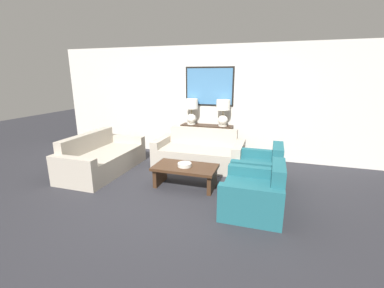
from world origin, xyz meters
TOP-DOWN VIEW (x-y plane):
  - ground_plane at (0.00, 0.00)m, footprint 20.00×20.00m
  - back_wall at (0.00, 2.44)m, footprint 8.06×0.12m
  - console_table at (0.00, 2.19)m, footprint 1.23×0.35m
  - table_lamp_left at (-0.39, 2.19)m, footprint 0.32×0.32m
  - table_lamp_right at (0.39, 2.19)m, footprint 0.32×0.32m
  - couch_by_back_wall at (0.00, 1.55)m, footprint 1.92×0.93m
  - couch_by_side at (-1.84, 0.59)m, footprint 0.93×1.92m
  - coffee_table at (0.08, 0.37)m, footprint 1.12×0.62m
  - decorative_bowl at (0.07, 0.35)m, footprint 0.25×0.25m
  - armchair_near_back_wall at (1.33, 0.89)m, footprint 0.86×0.95m
  - armchair_near_camera at (1.33, -0.15)m, footprint 0.86×0.95m

SIDE VIEW (x-z plane):
  - ground_plane at x=0.00m, z-range 0.00..0.00m
  - armchair_near_back_wall at x=1.33m, z-range -0.12..0.65m
  - armchair_near_camera at x=1.33m, z-range -0.12..0.65m
  - couch_by_back_wall at x=0.00m, z-range -0.12..0.66m
  - couch_by_side at x=-1.84m, z-range -0.12..0.66m
  - coffee_table at x=0.08m, z-range 0.09..0.48m
  - console_table at x=0.00m, z-range 0.00..0.80m
  - decorative_bowl at x=0.07m, z-range 0.39..0.45m
  - table_lamp_left at x=-0.39m, z-range 0.86..1.48m
  - table_lamp_right at x=0.39m, z-range 0.86..1.48m
  - back_wall at x=0.00m, z-range 0.01..2.66m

